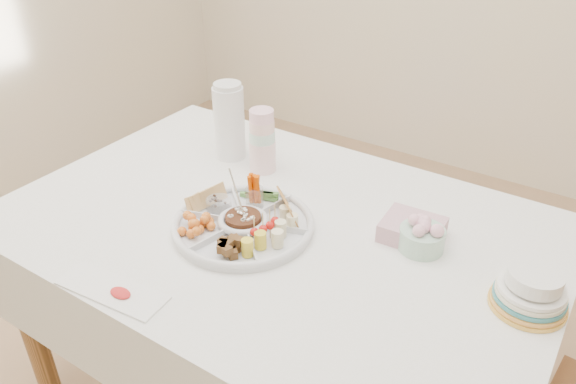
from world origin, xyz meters
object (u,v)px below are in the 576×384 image
Objects in this scene: party_tray at (243,223)px; thermos at (229,120)px; dining_table at (277,321)px; plate_stack at (532,288)px.

thermos reaches higher than party_tray.
dining_table is 5.78× the size of thermos.
thermos is at bearing 168.27° from plate_stack.
plate_stack is (1.02, -0.21, -0.08)m from thermos.
plate_stack reaches higher than party_tray.
party_tray is 1.45× the size of thermos.
thermos is 1.05m from plate_stack.
party_tray reaches higher than dining_table.
dining_table is at bearing -177.15° from plate_stack.
dining_table is 0.80m from plate_stack.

